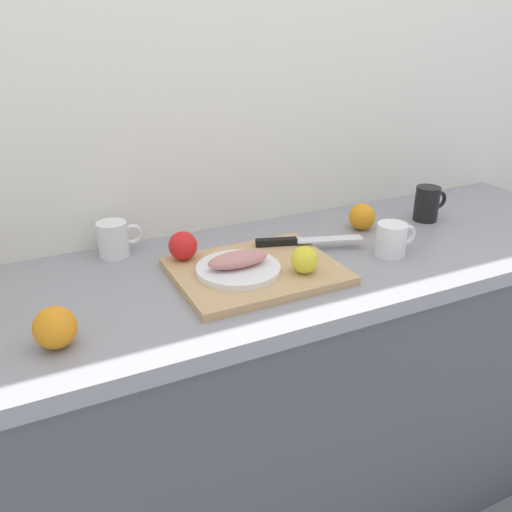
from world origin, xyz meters
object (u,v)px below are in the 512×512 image
Objects in this scene: coffee_mug_0 at (427,203)px; orange_0 at (362,217)px; cutting_board at (256,271)px; coffee_mug_1 at (114,239)px; chef_knife at (296,241)px; fish_fillet at (238,259)px; coffee_mug_2 at (392,239)px; white_plate at (238,269)px; lemon_0 at (305,260)px.

orange_0 is (-0.23, 0.02, -0.01)m from coffee_mug_0.
cutting_board is 3.32× the size of coffee_mug_1.
coffee_mug_0 reaches higher than chef_knife.
coffee_mug_0 reaches higher than fish_fillet.
chef_knife is (0.21, 0.09, -0.02)m from fish_fillet.
coffee_mug_1 is at bearing 170.75° from coffee_mug_0.
chef_knife is at bearing 22.88° from fish_fillet.
orange_0 is at bearing 77.15° from coffee_mug_2.
orange_0 is (0.26, 0.06, 0.01)m from chef_knife.
cutting_board is at bearing 5.36° from white_plate.
white_plate reaches higher than cutting_board.
orange_0 is at bearing 18.56° from cutting_board.
coffee_mug_0 is 0.93m from coffee_mug_1.
fish_fillet is 1.28× the size of coffee_mug_1.
white_plate is 1.78× the size of coffee_mug_0.
coffee_mug_2 is (0.28, 0.03, -0.01)m from lemon_0.
coffee_mug_1 is at bearing 169.70° from orange_0.
fish_fillet is 0.42m from coffee_mug_2.
orange_0 is (0.04, 0.19, -0.01)m from coffee_mug_2.
orange_0 is (0.46, 0.14, -0.01)m from fish_fillet.
orange_0 is (0.46, 0.14, 0.01)m from white_plate.
coffee_mug_1 is (-0.23, 0.27, 0.02)m from white_plate.
coffee_mug_2 is at bearing -25.76° from coffee_mug_1.
chef_knife is 2.40× the size of coffee_mug_1.
white_plate is 3.08× the size of lemon_0.
fish_fillet is 0.16m from lemon_0.
orange_0 reaches higher than white_plate.
white_plate is 0.23m from chef_knife.
lemon_0 is (0.14, -0.07, 0.03)m from white_plate.
cutting_board is at bearing -161.44° from orange_0.
cutting_board is at bearing -134.47° from chef_knife.
coffee_mug_2 is (0.65, -0.32, -0.00)m from coffee_mug_1.
coffee_mug_0 is (0.64, 0.12, 0.04)m from cutting_board.
chef_knife reaches higher than cutting_board.
white_plate is at bearing 173.91° from coffee_mug_2.
chef_knife is at bearing -176.15° from coffee_mug_0.
coffee_mug_1 is (-0.44, 0.18, 0.02)m from chef_knife.
coffee_mug_2 reaches higher than cutting_board.
orange_0 is (0.32, 0.21, -0.01)m from lemon_0.
chef_knife is at bearing 148.03° from coffee_mug_2.
chef_knife is (0.21, 0.09, 0.00)m from white_plate.
coffee_mug_1 reaches higher than lemon_0.
chef_knife is 2.51× the size of coffee_mug_0.
coffee_mug_0 is at bearing 19.19° from lemon_0.
coffee_mug_0 reaches higher than coffee_mug_2.
coffee_mug_2 reaches higher than lemon_0.
coffee_mug_2 reaches higher than fish_fillet.
white_plate is at bearing -170.10° from coffee_mug_0.
coffee_mug_1 reaches higher than coffee_mug_2.
coffee_mug_2 is at bearing -7.59° from cutting_board.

